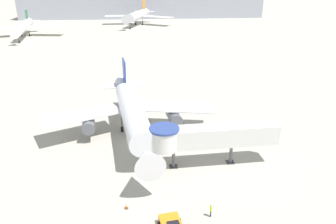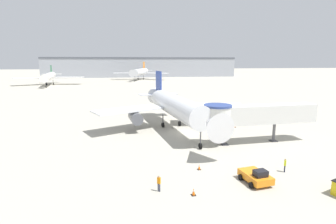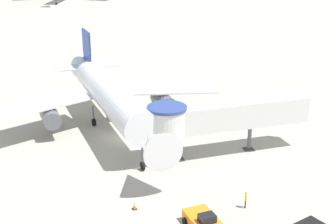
# 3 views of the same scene
# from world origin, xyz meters

# --- Properties ---
(ground_plane) EXTENTS (800.00, 800.00, 0.00)m
(ground_plane) POSITION_xyz_m (0.00, 0.00, 0.00)
(ground_plane) COLOR #A8A393
(main_airplane) EXTENTS (29.76, 32.36, 10.31)m
(main_airplane) POSITION_xyz_m (-1.28, 2.94, 4.35)
(main_airplane) COLOR silver
(main_airplane) RESTS_ON ground_plane
(jet_bridge) EXTENTS (18.06, 4.10, 6.19)m
(jet_bridge) POSITION_xyz_m (8.78, -7.15, 4.51)
(jet_bridge) COLOR silver
(jet_bridge) RESTS_ON ground_plane
(pushback_tug_orange) EXTENTS (2.84, 3.71, 1.66)m
(pushback_tug_orange) POSITION_xyz_m (2.85, -19.95, 0.72)
(pushback_tug_orange) COLOR orange
(pushback_tug_orange) RESTS_ON ground_plane
(traffic_cone_near_nose) EXTENTS (0.40, 0.40, 0.67)m
(traffic_cone_near_nose) POSITION_xyz_m (-2.00, -15.72, 0.32)
(traffic_cone_near_nose) COLOR black
(traffic_cone_near_nose) RESTS_ON ground_plane
(traffic_cone_starboard_wing) EXTENTS (0.48, 0.48, 0.79)m
(traffic_cone_starboard_wing) POSITION_xyz_m (10.28, 2.39, 0.38)
(traffic_cone_starboard_wing) COLOR black
(traffic_cone_starboard_wing) RESTS_ON ground_plane
(traffic_cone_apron_front) EXTENTS (0.43, 0.43, 0.72)m
(traffic_cone_apron_front) POSITION_xyz_m (-4.20, -21.39, 0.34)
(traffic_cone_apron_front) COLOR black
(traffic_cone_apron_front) RESTS_ON ground_plane
(ground_crew_marshaller) EXTENTS (0.37, 0.34, 1.67)m
(ground_crew_marshaller) POSITION_xyz_m (-7.32, -20.10, 0.96)
(ground_crew_marshaller) COLOR #1E2338
(ground_crew_marshaller) RESTS_ON ground_plane
(ground_crew_wing_walker) EXTENTS (0.29, 0.36, 1.61)m
(ground_crew_wing_walker) POSITION_xyz_m (7.43, -17.98, 0.93)
(ground_crew_wing_walker) COLOR #1E2338
(ground_crew_wing_walker) RESTS_ON ground_plane
(background_jet_orange_tail) EXTENTS (37.43, 37.02, 12.08)m
(background_jet_orange_tail) POSITION_xyz_m (0.55, 136.09, 5.26)
(background_jet_orange_tail) COLOR silver
(background_jet_orange_tail) RESTS_ON ground_plane
(background_jet_green_tail) EXTENTS (35.51, 37.53, 10.26)m
(background_jet_green_tail) POSITION_xyz_m (-49.20, 103.64, 4.51)
(background_jet_green_tail) COLOR white
(background_jet_green_tail) RESTS_ON ground_plane
(terminal_building) EXTENTS (151.03, 23.83, 15.53)m
(terminal_building) POSITION_xyz_m (4.48, 175.00, 7.78)
(terminal_building) COLOR #999EA8
(terminal_building) RESTS_ON ground_plane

